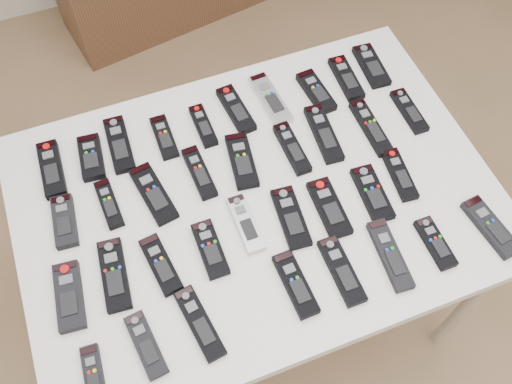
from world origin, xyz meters
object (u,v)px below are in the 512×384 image
object	(u,v)px
remote_7	(316,92)
remote_25	(329,208)
remote_12	(153,194)
remote_19	(69,296)
remote_3	(164,137)
remote_0	(52,169)
remote_21	(161,265)
remote_22	(210,249)
remote_2	(119,144)
remote_4	(203,126)
remote_15	(292,148)
remote_14	(242,161)
remote_29	(146,345)
remote_1	(91,157)
remote_9	(371,66)
remote_10	(64,221)
remote_11	(109,204)
remote_18	(409,111)
remote_34	(435,243)
remote_35	(491,227)
table	(256,207)
remote_27	(400,174)
remote_23	(246,224)
remote_28	(94,376)
remote_33	(390,255)
remote_20	(114,275)
remote_16	(324,134)
remote_30	(200,323)
remote_31	(296,284)
remote_26	(372,193)
remote_8	(346,78)
remote_6	(270,99)
remote_5	(236,109)
remote_32	(342,271)

from	to	relation	value
remote_7	remote_25	bearing A→B (deg)	-113.66
remote_12	remote_19	bearing A→B (deg)	-151.87
remote_3	remote_12	world-z (taller)	remote_12
remote_0	remote_21	xyz separation A→B (m)	(0.20, -0.37, -0.00)
remote_22	remote_2	bearing A→B (deg)	109.00
remote_4	remote_15	bearing A→B (deg)	-39.12
remote_12	remote_25	world-z (taller)	remote_25
remote_2	remote_14	distance (m)	0.35
remote_29	remote_1	bearing A→B (deg)	83.00
remote_9	remote_12	world-z (taller)	same
remote_9	remote_10	size ratio (longest dim) A/B	1.12
remote_2	remote_11	size ratio (longest dim) A/B	1.27
remote_18	remote_34	xyz separation A→B (m)	(-0.15, -0.40, 0.00)
remote_2	remote_35	size ratio (longest dim) A/B	1.05
remote_19	remote_34	size ratio (longest dim) A/B	1.21
table	remote_15	size ratio (longest dim) A/B	7.34
table	remote_7	bearing A→B (deg)	41.98
remote_0	remote_27	bearing A→B (deg)	-20.19
remote_21	remote_23	bearing A→B (deg)	-0.02
remote_14	remote_25	distance (m)	0.27
remote_0	remote_3	size ratio (longest dim) A/B	1.22
remote_28	remote_33	xyz separation A→B (m)	(0.75, 0.02, 0.00)
remote_21	remote_22	world-z (taller)	remote_22
table	remote_27	size ratio (longest dim) A/B	7.77
remote_22	remote_25	bearing A→B (deg)	0.54
remote_4	remote_25	distance (m)	0.43
remote_19	remote_20	size ratio (longest dim) A/B	0.92
remote_16	remote_21	distance (m)	0.58
remote_10	remote_30	size ratio (longest dim) A/B	0.80
remote_7	remote_0	bearing A→B (deg)	175.00
remote_30	remote_31	distance (m)	0.25
remote_20	remote_26	world-z (taller)	same
remote_27	remote_8	bearing A→B (deg)	93.95
remote_1	remote_34	size ratio (longest dim) A/B	1.00
remote_7	remote_34	world-z (taller)	remote_7
remote_6	remote_30	world-z (taller)	remote_6
remote_29	remote_35	xyz separation A→B (m)	(0.90, -0.02, 0.00)
remote_1	remote_8	world-z (taller)	remote_1
remote_4	remote_19	size ratio (longest dim) A/B	0.84
remote_5	remote_12	world-z (taller)	remote_5
remote_1	remote_10	distance (m)	0.20
table	remote_5	xyz separation A→B (m)	(0.05, 0.28, 0.07)
remote_0	remote_1	size ratio (longest dim) A/B	1.26
remote_28	remote_33	world-z (taller)	remote_33
remote_16	remote_20	bearing A→B (deg)	-157.87
remote_15	remote_28	size ratio (longest dim) A/B	1.23
remote_4	remote_7	xyz separation A→B (m)	(0.35, -0.00, 0.00)
remote_10	remote_35	bearing A→B (deg)	-17.13
remote_6	remote_20	size ratio (longest dim) A/B	1.03
remote_20	remote_32	world-z (taller)	same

